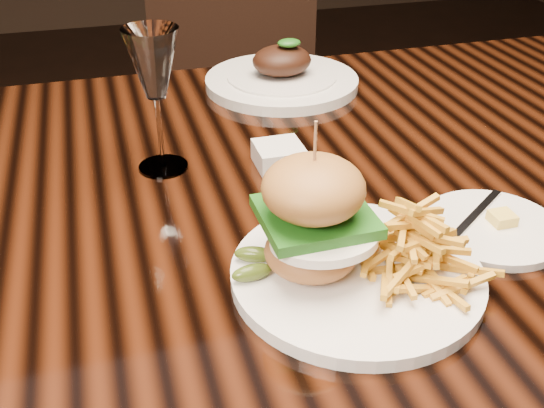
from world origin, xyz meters
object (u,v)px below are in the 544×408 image
object	(u,v)px
far_dish	(282,78)
chair_far	(235,84)
dining_table	(247,230)
burger_plate	(358,241)
wine_glass	(154,68)

from	to	relation	value
far_dish	chair_far	xyz separation A→B (m)	(0.04, 0.57, -0.23)
dining_table	burger_plate	size ratio (longest dim) A/B	6.12
dining_table	far_dish	size ratio (longest dim) A/B	5.93
chair_far	far_dish	bearing A→B (deg)	-83.32
dining_table	far_dish	xyz separation A→B (m)	(0.14, 0.31, 0.09)
wine_glass	chair_far	world-z (taller)	chair_far
wine_glass	far_dish	bearing A→B (deg)	45.36
dining_table	burger_plate	xyz separation A→B (m)	(0.06, -0.23, 0.13)
dining_table	burger_plate	bearing A→B (deg)	-75.80
dining_table	wine_glass	xyz separation A→B (m)	(-0.10, 0.07, 0.22)
far_dish	chair_far	world-z (taller)	chair_far
dining_table	chair_far	bearing A→B (deg)	78.18
dining_table	chair_far	xyz separation A→B (m)	(0.19, 0.89, -0.13)
burger_plate	chair_far	world-z (taller)	chair_far
wine_glass	far_dish	xyz separation A→B (m)	(0.24, 0.25, -0.12)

